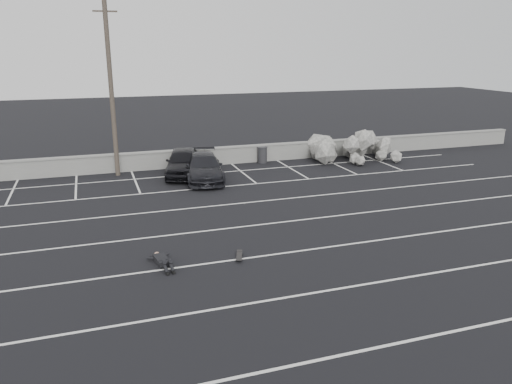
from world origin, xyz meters
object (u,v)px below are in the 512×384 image
object	(u,v)px
car_right	(204,167)
skateboard	(239,256)
person	(161,257)
car_left	(183,162)
riprap_pile	(340,150)
trash_bin	(262,155)
utility_pole	(111,90)

from	to	relation	value
car_right	skateboard	world-z (taller)	car_right
person	car_left	bearing A→B (deg)	66.79
riprap_pile	skateboard	world-z (taller)	riprap_pile
car_left	person	size ratio (longest dim) A/B	2.07
riprap_pile	person	xyz separation A→B (m)	(-13.10, -12.24, -0.38)
trash_bin	person	bearing A→B (deg)	-122.06
car_right	riprap_pile	size ratio (longest dim) A/B	0.83
skateboard	car_left	bearing A→B (deg)	106.96
utility_pole	skateboard	distance (m)	14.24
person	skateboard	bearing A→B (deg)	-19.57
car_left	skateboard	world-z (taller)	car_left
utility_pole	riprap_pile	bearing A→B (deg)	-1.52
trash_bin	utility_pole	bearing A→B (deg)	-177.37
trash_bin	skateboard	distance (m)	14.60
trash_bin	riprap_pile	xyz separation A→B (m)	(4.96, -0.76, 0.09)
car_right	riprap_pile	world-z (taller)	riprap_pile
utility_pole	riprap_pile	xyz separation A→B (m)	(13.67, -0.36, -4.11)
utility_pole	skateboard	world-z (taller)	utility_pole
car_left	person	xyz separation A→B (m)	(-2.93, -11.41, -0.56)
car_left	trash_bin	distance (m)	5.47
trash_bin	person	size ratio (longest dim) A/B	0.45
utility_pole	person	world-z (taller)	utility_pole
person	skateboard	size ratio (longest dim) A/B	2.84
skateboard	trash_bin	bearing A→B (deg)	86.21
car_left	skateboard	bearing A→B (deg)	-77.24
riprap_pile	trash_bin	bearing A→B (deg)	171.26
skateboard	person	bearing A→B (deg)	-172.14
car_left	person	world-z (taller)	car_left
riprap_pile	skateboard	size ratio (longest dim) A/B	7.50
car_left	car_right	bearing A→B (deg)	-42.03
utility_pole	skateboard	bearing A→B (deg)	-76.48
car_left	car_right	distance (m)	1.57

